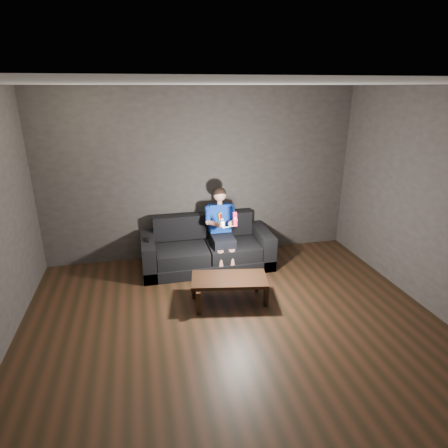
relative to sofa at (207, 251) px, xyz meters
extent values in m
plane|color=black|center=(0.02, -2.00, -0.25)|extent=(5.00, 5.00, 0.00)
cube|color=#33302C|center=(0.02, 0.50, 1.10)|extent=(5.00, 0.04, 2.70)
cube|color=silver|center=(0.02, -2.00, 2.45)|extent=(5.00, 5.00, 0.02)
cube|color=black|center=(0.00, -0.03, -0.17)|extent=(1.99, 0.86, 0.17)
cube|color=black|center=(-0.40, -0.12, 0.02)|extent=(0.78, 0.61, 0.21)
cube|color=black|center=(0.40, -0.12, 0.02)|extent=(0.78, 0.61, 0.21)
cube|color=black|center=(0.00, 0.30, 0.32)|extent=(1.59, 0.20, 0.39)
cube|color=black|center=(-0.90, -0.03, 0.02)|extent=(0.20, 0.86, 0.54)
cube|color=black|center=(0.90, -0.03, 0.02)|extent=(0.20, 0.86, 0.54)
cube|color=black|center=(0.23, -0.14, 0.21)|extent=(0.33, 0.42, 0.15)
cube|color=#001182|center=(0.23, 0.08, 0.50)|extent=(0.33, 0.23, 0.46)
cube|color=yellow|center=(0.23, -0.02, 0.57)|extent=(0.10, 0.10, 0.11)
cube|color=#BB0A17|center=(0.23, -0.02, 0.57)|extent=(0.07, 0.07, 0.07)
cylinder|color=#E0927E|center=(0.23, 0.08, 0.75)|extent=(0.08, 0.08, 0.07)
sphere|color=#E0927E|center=(0.23, 0.08, 0.88)|extent=(0.20, 0.20, 0.20)
ellipsoid|color=black|center=(0.23, 0.09, 0.90)|extent=(0.21, 0.21, 0.18)
cylinder|color=#001182|center=(0.02, 0.01, 0.58)|extent=(0.09, 0.25, 0.21)
cylinder|color=#001182|center=(0.43, 0.01, 0.58)|extent=(0.09, 0.25, 0.21)
cylinder|color=#E0927E|center=(0.08, -0.17, 0.53)|extent=(0.15, 0.26, 0.11)
cylinder|color=#E0927E|center=(0.38, -0.17, 0.53)|extent=(0.15, 0.26, 0.11)
sphere|color=#E0927E|center=(0.14, -0.27, 0.52)|extent=(0.09, 0.09, 0.09)
sphere|color=#E0927E|center=(0.32, -0.27, 0.52)|extent=(0.09, 0.09, 0.09)
cylinder|color=#E0927E|center=(0.14, -0.36, -0.04)|extent=(0.10, 0.10, 0.37)
cylinder|color=#E0927E|center=(0.31, -0.36, -0.04)|extent=(0.10, 0.10, 0.37)
cube|color=#E20539|center=(0.32, -0.51, 0.68)|extent=(0.05, 0.08, 0.21)
cube|color=maroon|center=(0.32, -0.53, 0.74)|extent=(0.03, 0.01, 0.03)
cylinder|color=white|center=(0.32, -0.53, 0.67)|extent=(0.02, 0.01, 0.02)
ellipsoid|color=white|center=(0.14, -0.50, 0.63)|extent=(0.06, 0.09, 0.14)
cylinder|color=black|center=(0.14, -0.53, 0.68)|extent=(0.02, 0.01, 0.02)
cube|color=black|center=(-0.90, -0.07, 0.31)|extent=(0.05, 0.16, 0.03)
cube|color=black|center=(-0.90, -0.02, 0.32)|extent=(0.02, 0.02, 0.00)
cube|color=black|center=(0.09, -1.12, 0.08)|extent=(1.04, 0.65, 0.04)
cube|color=black|center=(-0.35, -1.32, -0.10)|extent=(0.05, 0.05, 0.31)
cube|color=black|center=(0.53, -1.32, -0.10)|extent=(0.05, 0.05, 0.31)
cube|color=black|center=(-0.35, -0.92, -0.10)|extent=(0.05, 0.05, 0.31)
cube|color=black|center=(0.53, -0.92, -0.10)|extent=(0.05, 0.05, 0.31)
camera|label=1|loc=(-0.93, -5.29, 2.43)|focal=30.00mm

